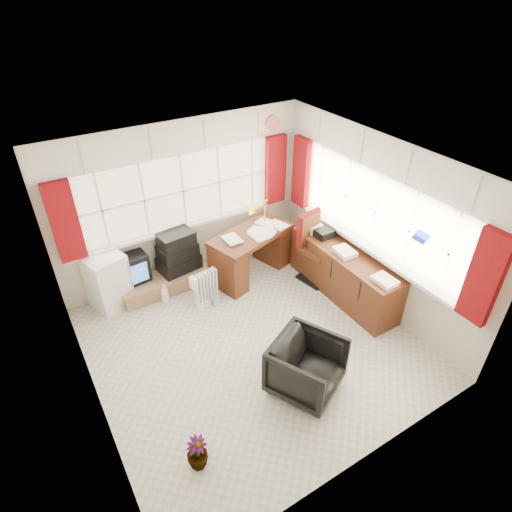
{
  "coord_description": "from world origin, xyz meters",
  "views": [
    {
      "loc": [
        -2.1,
        -3.54,
        4.23
      ],
      "look_at": [
        0.4,
        0.55,
        0.96
      ],
      "focal_mm": 30.0,
      "sensor_mm": 36.0,
      "label": 1
    }
  ],
  "objects_px": {
    "credenza": "(343,273)",
    "desk": "(251,251)",
    "office_chair": "(307,367)",
    "tv_bench": "(165,282)",
    "crt_tv": "(129,267)",
    "mini_fridge": "(108,281)",
    "radiator": "(206,291)",
    "desk_lamp": "(265,207)",
    "task_chair": "(312,244)"
  },
  "relations": [
    {
      "from": "desk",
      "to": "mini_fridge",
      "type": "height_order",
      "value": "mini_fridge"
    },
    {
      "from": "task_chair",
      "to": "office_chair",
      "type": "bearing_deg",
      "value": -128.83
    },
    {
      "from": "credenza",
      "to": "tv_bench",
      "type": "height_order",
      "value": "credenza"
    },
    {
      "from": "desk_lamp",
      "to": "crt_tv",
      "type": "height_order",
      "value": "desk_lamp"
    },
    {
      "from": "office_chair",
      "to": "credenza",
      "type": "xyz_separation_m",
      "value": [
        1.55,
        1.16,
        0.03
      ]
    },
    {
      "from": "crt_tv",
      "to": "desk_lamp",
      "type": "bearing_deg",
      "value": -10.19
    },
    {
      "from": "desk",
      "to": "radiator",
      "type": "xyz_separation_m",
      "value": [
        -0.96,
        -0.29,
        -0.2
      ]
    },
    {
      "from": "office_chair",
      "to": "crt_tv",
      "type": "bearing_deg",
      "value": 85.79
    },
    {
      "from": "credenza",
      "to": "crt_tv",
      "type": "relative_size",
      "value": 3.72
    },
    {
      "from": "radiator",
      "to": "desk_lamp",
      "type": "bearing_deg",
      "value": 18.47
    },
    {
      "from": "desk",
      "to": "crt_tv",
      "type": "bearing_deg",
      "value": 163.71
    },
    {
      "from": "desk",
      "to": "mini_fridge",
      "type": "bearing_deg",
      "value": 168.72
    },
    {
      "from": "radiator",
      "to": "tv_bench",
      "type": "xyz_separation_m",
      "value": [
        -0.4,
        0.64,
        -0.1
      ]
    },
    {
      "from": "credenza",
      "to": "crt_tv",
      "type": "distance_m",
      "value": 3.22
    },
    {
      "from": "desk_lamp",
      "to": "tv_bench",
      "type": "height_order",
      "value": "desk_lamp"
    },
    {
      "from": "crt_tv",
      "to": "task_chair",
      "type": "bearing_deg",
      "value": -22.44
    },
    {
      "from": "desk_lamp",
      "to": "tv_bench",
      "type": "bearing_deg",
      "value": 172.89
    },
    {
      "from": "credenza",
      "to": "office_chair",
      "type": "bearing_deg",
      "value": -143.32
    },
    {
      "from": "desk_lamp",
      "to": "mini_fridge",
      "type": "relative_size",
      "value": 0.52
    },
    {
      "from": "mini_fridge",
      "to": "office_chair",
      "type": "bearing_deg",
      "value": -60.73
    },
    {
      "from": "credenza",
      "to": "tv_bench",
      "type": "distance_m",
      "value": 2.75
    },
    {
      "from": "radiator",
      "to": "crt_tv",
      "type": "height_order",
      "value": "crt_tv"
    },
    {
      "from": "desk",
      "to": "credenza",
      "type": "distance_m",
      "value": 1.49
    },
    {
      "from": "tv_bench",
      "to": "task_chair",
      "type": "bearing_deg",
      "value": -22.76
    },
    {
      "from": "desk",
      "to": "desk_lamp",
      "type": "xyz_separation_m",
      "value": [
        0.34,
        0.14,
        0.65
      ]
    },
    {
      "from": "tv_bench",
      "to": "office_chair",
      "type": "bearing_deg",
      "value": -74.87
    },
    {
      "from": "credenza",
      "to": "desk",
      "type": "bearing_deg",
      "value": 128.39
    },
    {
      "from": "radiator",
      "to": "credenza",
      "type": "height_order",
      "value": "credenza"
    },
    {
      "from": "desk_lamp",
      "to": "credenza",
      "type": "bearing_deg",
      "value": -66.01
    },
    {
      "from": "office_chair",
      "to": "mini_fridge",
      "type": "relative_size",
      "value": 0.91
    },
    {
      "from": "office_chair",
      "to": "mini_fridge",
      "type": "xyz_separation_m",
      "value": [
        -1.55,
        2.76,
        0.07
      ]
    },
    {
      "from": "office_chair",
      "to": "radiator",
      "type": "height_order",
      "value": "office_chair"
    },
    {
      "from": "mini_fridge",
      "to": "tv_bench",
      "type": "bearing_deg",
      "value": -5.55
    },
    {
      "from": "desk",
      "to": "task_chair",
      "type": "relative_size",
      "value": 1.31
    },
    {
      "from": "task_chair",
      "to": "crt_tv",
      "type": "xyz_separation_m",
      "value": [
        -2.61,
        1.08,
        -0.13
      ]
    },
    {
      "from": "tv_bench",
      "to": "desk",
      "type": "bearing_deg",
      "value": -14.65
    },
    {
      "from": "credenza",
      "to": "mini_fridge",
      "type": "distance_m",
      "value": 3.49
    },
    {
      "from": "crt_tv",
      "to": "desk",
      "type": "bearing_deg",
      "value": -16.29
    },
    {
      "from": "office_chair",
      "to": "tv_bench",
      "type": "distance_m",
      "value": 2.78
    },
    {
      "from": "credenza",
      "to": "tv_bench",
      "type": "bearing_deg",
      "value": 146.3
    },
    {
      "from": "office_chair",
      "to": "credenza",
      "type": "height_order",
      "value": "credenza"
    },
    {
      "from": "office_chair",
      "to": "crt_tv",
      "type": "distance_m",
      "value": 3.09
    },
    {
      "from": "mini_fridge",
      "to": "credenza",
      "type": "bearing_deg",
      "value": -27.29
    },
    {
      "from": "radiator",
      "to": "crt_tv",
      "type": "distance_m",
      "value": 1.21
    },
    {
      "from": "desk",
      "to": "crt_tv",
      "type": "relative_size",
      "value": 2.75
    },
    {
      "from": "desk",
      "to": "mini_fridge",
      "type": "distance_m",
      "value": 2.22
    },
    {
      "from": "office_chair",
      "to": "mini_fridge",
      "type": "bearing_deg",
      "value": 92.55
    },
    {
      "from": "credenza",
      "to": "desk_lamp",
      "type": "bearing_deg",
      "value": 113.99
    },
    {
      "from": "desk_lamp",
      "to": "radiator",
      "type": "distance_m",
      "value": 1.61
    },
    {
      "from": "office_chair",
      "to": "tv_bench",
      "type": "height_order",
      "value": "office_chair"
    }
  ]
}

